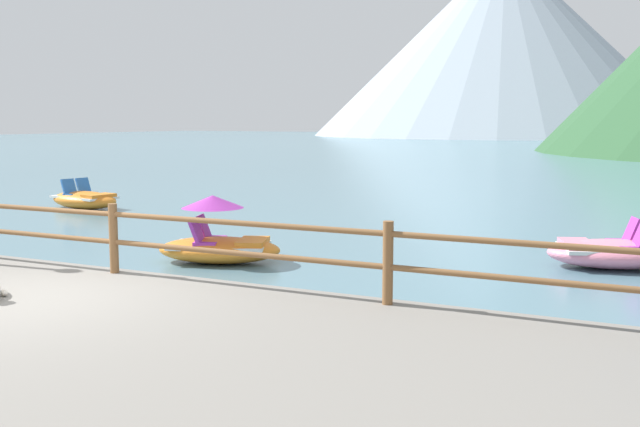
% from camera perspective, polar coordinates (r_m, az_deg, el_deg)
% --- Properties ---
extents(ground_plane, '(200.00, 200.00, 0.00)m').
position_cam_1_polar(ground_plane, '(46.62, 17.38, 3.91)').
color(ground_plane, slate).
extents(dock_railing, '(23.92, 0.12, 0.95)m').
position_cam_1_polar(dock_railing, '(10.30, -15.83, -1.32)').
color(dock_railing, brown).
rests_on(dock_railing, promenade_dock).
extents(pedal_boat_0, '(2.51, 1.95, 0.83)m').
position_cam_1_polar(pedal_boat_0, '(13.28, 21.91, -2.85)').
color(pedal_boat_0, pink).
rests_on(pedal_boat_0, ground).
extents(pedal_boat_1, '(2.40, 1.79, 1.18)m').
position_cam_1_polar(pedal_boat_1, '(12.86, -7.90, -2.13)').
color(pedal_boat_1, orange).
rests_on(pedal_boat_1, ground).
extents(pedal_boat_3, '(2.53, 1.59, 0.84)m').
position_cam_1_polar(pedal_boat_3, '(21.56, -17.89, 1.06)').
color(pedal_boat_3, orange).
rests_on(pedal_boat_3, ground).
extents(distant_peak, '(61.44, 61.44, 30.00)m').
position_cam_1_polar(distant_peak, '(125.60, 14.08, 12.79)').
color(distant_peak, '#9EADBC').
rests_on(distant_peak, ground).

